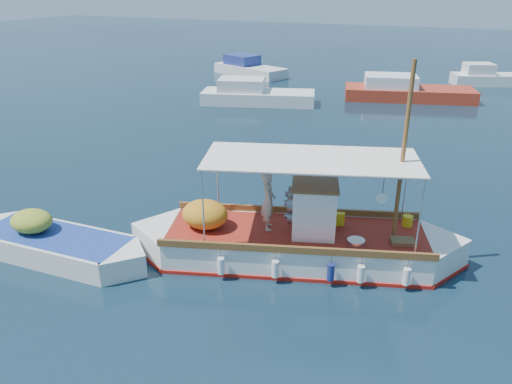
% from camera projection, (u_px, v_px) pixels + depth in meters
% --- Properties ---
extents(ground, '(160.00, 160.00, 0.00)m').
position_uv_depth(ground, '(290.00, 255.00, 14.71)').
color(ground, black).
rests_on(ground, ground).
extents(fishing_caique, '(9.27, 4.58, 5.91)m').
position_uv_depth(fishing_caique, '(294.00, 242.00, 14.33)').
color(fishing_caique, white).
rests_on(fishing_caique, ground).
extents(dinghy, '(6.20, 1.84, 1.51)m').
position_uv_depth(dinghy, '(55.00, 246.00, 14.55)').
color(dinghy, white).
rests_on(dinghy, ground).
extents(bg_boat_nw, '(7.60, 4.35, 1.80)m').
position_uv_depth(bg_boat_nw, '(255.00, 96.00, 32.35)').
color(bg_boat_nw, silver).
rests_on(bg_boat_nw, ground).
extents(bg_boat_n, '(8.84, 4.81, 1.80)m').
position_uv_depth(bg_boat_n, '(405.00, 92.00, 33.47)').
color(bg_boat_n, '#A42F1B').
rests_on(bg_boat_n, ground).
extents(bg_boat_far_w, '(6.99, 4.63, 1.80)m').
position_uv_depth(bg_boat_far_w, '(248.00, 69.00, 41.89)').
color(bg_boat_far_w, silver).
rests_on(bg_boat_far_w, ground).
extents(bg_boat_far_n, '(5.49, 3.62, 1.80)m').
position_uv_depth(bg_boat_far_n, '(485.00, 78.00, 38.10)').
color(bg_boat_far_n, silver).
rests_on(bg_boat_far_n, ground).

